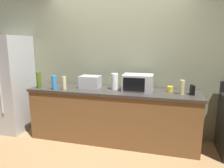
{
  "coord_description": "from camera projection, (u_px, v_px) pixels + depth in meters",
  "views": [
    {
      "loc": [
        0.84,
        -2.8,
        1.67
      ],
      "look_at": [
        0.0,
        0.4,
        1.0
      ],
      "focal_mm": 32.59,
      "sensor_mm": 36.0,
      "label": 1
    }
  ],
  "objects": [
    {
      "name": "counter_run",
      "position": [
        112.0,
        115.0,
        3.48
      ],
      "size": [
        2.84,
        0.64,
        0.9
      ],
      "color": "brown",
      "rests_on": "ground_plane"
    },
    {
      "name": "refrigerator",
      "position": [
        9.0,
        84.0,
        3.9
      ],
      "size": [
        0.72,
        0.73,
        1.8
      ],
      "color": "#B7BABF",
      "rests_on": "ground_plane"
    },
    {
      "name": "microwave",
      "position": [
        138.0,
        83.0,
        3.31
      ],
      "size": [
        0.48,
        0.35,
        0.27
      ],
      "color": "#B7BABF",
      "rests_on": "counter_run"
    },
    {
      "name": "bottle_vinegar",
      "position": [
        182.0,
        87.0,
        3.07
      ],
      "size": [
        0.08,
        0.08,
        0.22
      ],
      "primitive_type": "cylinder",
      "color": "beige",
      "rests_on": "counter_run"
    },
    {
      "name": "mug_yellow",
      "position": [
        170.0,
        89.0,
        3.27
      ],
      "size": [
        0.09,
        0.09,
        0.09
      ],
      "primitive_type": "cylinder",
      "color": "yellow",
      "rests_on": "counter_run"
    },
    {
      "name": "bottle_hand_soap",
      "position": [
        64.0,
        83.0,
        3.41
      ],
      "size": [
        0.07,
        0.07,
        0.22
      ],
      "primitive_type": "cylinder",
      "color": "beige",
      "rests_on": "counter_run"
    },
    {
      "name": "bottle_spray_cleaner",
      "position": [
        54.0,
        83.0,
        3.39
      ],
      "size": [
        0.08,
        0.08,
        0.24
      ],
      "primitive_type": "cylinder",
      "color": "#338CE5",
      "rests_on": "counter_run"
    },
    {
      "name": "back_wall",
      "position": [
        118.0,
        61.0,
        3.69
      ],
      "size": [
        6.4,
        0.1,
        2.7
      ],
      "primitive_type": "cube",
      "color": "gray",
      "rests_on": "ground_plane"
    },
    {
      "name": "bottle_olive_oil",
      "position": [
        39.0,
        80.0,
        3.51
      ],
      "size": [
        0.08,
        0.08,
        0.28
      ],
      "primitive_type": "cylinder",
      "color": "#4C6B19",
      "rests_on": "counter_run"
    },
    {
      "name": "paper_towel_roll",
      "position": [
        115.0,
        81.0,
        3.4
      ],
      "size": [
        0.12,
        0.12,
        0.27
      ],
      "primitive_type": "cylinder",
      "color": "white",
      "rests_on": "counter_run"
    },
    {
      "name": "toaster_oven",
      "position": [
        90.0,
        82.0,
        3.53
      ],
      "size": [
        0.34,
        0.26,
        0.21
      ],
      "primitive_type": "cube",
      "color": "#B7BABF",
      "rests_on": "counter_run"
    },
    {
      "name": "ground_plane",
      "position": [
        106.0,
        151.0,
        3.19
      ],
      "size": [
        8.0,
        8.0,
        0.0
      ],
      "primitive_type": "plane",
      "color": "#A87F51"
    },
    {
      "name": "cordless_phone",
      "position": [
        192.0,
        90.0,
        3.06
      ],
      "size": [
        0.07,
        0.12,
        0.15
      ],
      "primitive_type": "cube",
      "rotation": [
        0.0,
        0.0,
        0.17
      ],
      "color": "black",
      "rests_on": "counter_run"
    }
  ]
}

